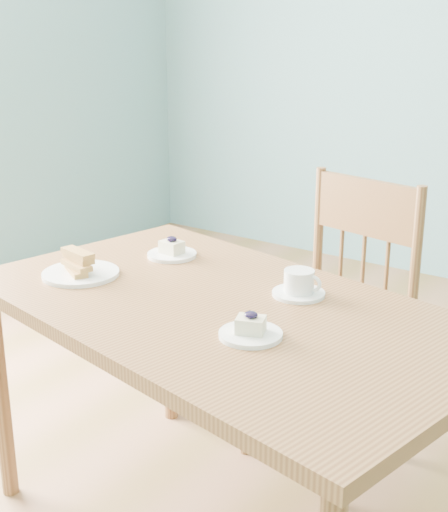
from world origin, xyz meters
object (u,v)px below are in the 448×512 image
object	(u,v)px
dining_table	(222,330)
dining_chair	(334,322)
cheesecake_plate_far	(172,251)
cheesecake_plate_near	(251,330)
biscotti_plate	(80,268)
coffee_cup	(299,285)

from	to	relation	value
dining_table	dining_chair	xyz separation A→B (m)	(0.03, 0.57, -0.17)
dining_chair	cheesecake_plate_far	bearing A→B (deg)	-126.33
cheesecake_plate_near	cheesecake_plate_far	xyz separation A→B (m)	(-0.51, 0.34, 0.00)
cheesecake_plate_far	biscotti_plate	world-z (taller)	biscotti_plate
cheesecake_plate_far	coffee_cup	xyz separation A→B (m)	(0.47, -0.06, 0.01)
dining_chair	cheesecake_plate_far	size ratio (longest dim) A/B	6.25
dining_chair	biscotti_plate	size ratio (longest dim) A/B	4.35
cheesecake_plate_near	dining_chair	bearing A→B (deg)	101.01
cheesecake_plate_far	cheesecake_plate_near	bearing A→B (deg)	-33.87
cheesecake_plate_near	coffee_cup	xyz separation A→B (m)	(-0.04, 0.28, 0.01)
biscotti_plate	coffee_cup	bearing A→B (deg)	21.20
cheesecake_plate_near	cheesecake_plate_far	bearing A→B (deg)	146.13
cheesecake_plate_far	biscotti_plate	bearing A→B (deg)	-109.11
dining_table	cheesecake_plate_near	size ratio (longest dim) A/B	10.05
dining_table	cheesecake_plate_near	world-z (taller)	cheesecake_plate_near
coffee_cup	cheesecake_plate_far	bearing A→B (deg)	166.23
coffee_cup	biscotti_plate	size ratio (longest dim) A/B	0.64
dining_chair	cheesecake_plate_near	xyz separation A→B (m)	(0.13, -0.69, 0.25)
dining_chair	biscotti_plate	distance (m)	0.82
cheesecake_plate_near	cheesecake_plate_far	world-z (taller)	cheesecake_plate_far
coffee_cup	biscotti_plate	world-z (taller)	biscotti_plate
dining_chair	cheesecake_plate_near	bearing A→B (deg)	-67.56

